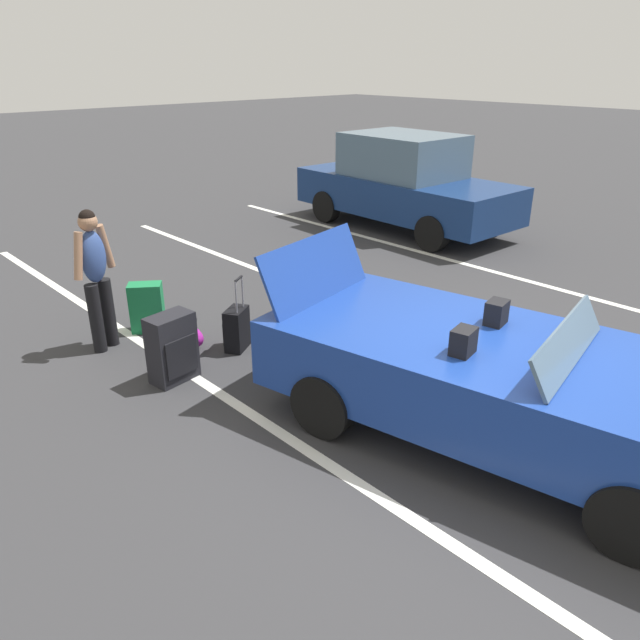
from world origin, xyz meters
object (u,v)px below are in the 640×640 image
(suitcase_medium_bright, at_px, (147,308))
(parked_sedan_far, at_px, (404,183))
(suitcase_small_carryon, at_px, (237,329))
(suitcase_large_black, at_px, (172,348))
(traveler_person, at_px, (96,273))
(convertible_car, at_px, (521,387))
(duffel_bag, at_px, (182,334))

(suitcase_medium_bright, bearing_deg, parked_sedan_far, -44.27)
(suitcase_small_carryon, bearing_deg, suitcase_large_black, 68.42)
(suitcase_medium_bright, xyz_separation_m, traveler_person, (0.10, -0.61, 0.62))
(suitcase_large_black, height_order, suitcase_small_carryon, suitcase_small_carryon)
(suitcase_large_black, distance_m, suitcase_small_carryon, 0.95)
(convertible_car, distance_m, suitcase_medium_bright, 4.58)
(suitcase_large_black, bearing_deg, suitcase_small_carryon, 92.15)
(suitcase_small_carryon, relative_size, duffel_bag, 1.29)
(duffel_bag, relative_size, parked_sedan_far, 0.15)
(duffel_bag, xyz_separation_m, parked_sedan_far, (-1.76, 6.15, 0.73))
(convertible_car, height_order, suitcase_small_carryon, convertible_car)
(suitcase_small_carryon, height_order, duffel_bag, suitcase_small_carryon)
(convertible_car, distance_m, duffel_bag, 3.91)
(suitcase_small_carryon, height_order, parked_sedan_far, parked_sedan_far)
(suitcase_small_carryon, bearing_deg, parked_sedan_far, -99.67)
(convertible_car, relative_size, traveler_person, 2.67)
(suitcase_medium_bright, xyz_separation_m, parked_sedan_far, (-1.07, 6.21, 0.58))
(convertible_car, relative_size, suitcase_small_carryon, 4.96)
(suitcase_large_black, bearing_deg, traveler_person, -178.90)
(traveler_person, relative_size, parked_sedan_far, 0.36)
(convertible_car, bearing_deg, duffel_bag, -175.56)
(suitcase_large_black, bearing_deg, parked_sedan_far, 102.47)
(convertible_car, xyz_separation_m, suitcase_large_black, (-3.09, -1.55, -0.22))
(suitcase_large_black, relative_size, suitcase_small_carryon, 0.83)
(convertible_car, distance_m, traveler_person, 4.68)
(suitcase_large_black, bearing_deg, suitcase_medium_bright, 154.97)
(convertible_car, xyz_separation_m, traveler_person, (-4.33, -1.74, 0.34))
(convertible_car, xyz_separation_m, suitcase_medium_bright, (-4.43, -1.13, -0.28))
(suitcase_small_carryon, relative_size, traveler_person, 0.54)
(convertible_car, bearing_deg, suitcase_medium_bright, -177.10)
(suitcase_medium_bright, bearing_deg, traveler_person, 134.99)
(traveler_person, bearing_deg, parked_sedan_far, 77.50)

